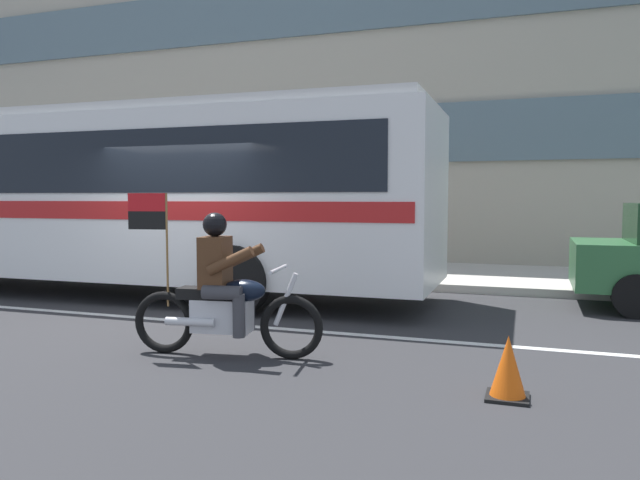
{
  "coord_description": "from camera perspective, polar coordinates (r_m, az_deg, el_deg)",
  "views": [
    {
      "loc": [
        5.03,
        -7.86,
        1.73
      ],
      "look_at": [
        2.36,
        -0.32,
        1.17
      ],
      "focal_mm": 34.07,
      "sensor_mm": 36.0,
      "label": 1
    }
  ],
  "objects": [
    {
      "name": "ground_plane",
      "position": [
        9.49,
        -13.01,
        -6.58
      ],
      "size": [
        60.0,
        60.0,
        0.0
      ],
      "primitive_type": "plane",
      "color": "#2B2B2D"
    },
    {
      "name": "sidewalk_curb",
      "position": [
        14.0,
        -1.74,
        -2.77
      ],
      "size": [
        28.0,
        3.8,
        0.15
      ],
      "primitive_type": "cube",
      "color": "#B7B2A8",
      "rests_on": "ground_plane"
    },
    {
      "name": "lane_center_stripe",
      "position": [
        8.99,
        -15.08,
        -7.17
      ],
      "size": [
        26.6,
        0.14,
        0.01
      ],
      "primitive_type": "cube",
      "color": "silver",
      "rests_on": "ground_plane"
    },
    {
      "name": "office_building_facade",
      "position": [
        16.32,
        1.22,
        14.49
      ],
      "size": [
        28.0,
        0.89,
        9.38
      ],
      "color": "gray",
      "rests_on": "ground_plane"
    },
    {
      "name": "transit_bus",
      "position": [
        11.72,
        -20.03,
        4.54
      ],
      "size": [
        12.19,
        2.76,
        3.22
      ],
      "color": "white",
      "rests_on": "ground_plane"
    },
    {
      "name": "motorcycle_with_rider",
      "position": [
        6.69,
        -9.02,
        -5.16
      ],
      "size": [
        2.18,
        0.71,
        1.78
      ],
      "color": "black",
      "rests_on": "ground_plane"
    },
    {
      "name": "fire_hydrant",
      "position": [
        14.66,
        -16.9,
        -0.89
      ],
      "size": [
        0.22,
        0.3,
        0.75
      ],
      "color": "#4C8C3F",
      "rests_on": "sidewalk_curb"
    },
    {
      "name": "traffic_cone",
      "position": [
        5.55,
        17.24,
        -11.51
      ],
      "size": [
        0.36,
        0.36,
        0.55
      ],
      "color": "#EA590F",
      "rests_on": "ground_plane"
    }
  ]
}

